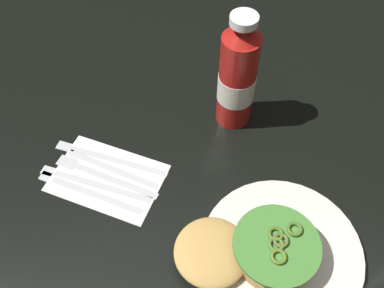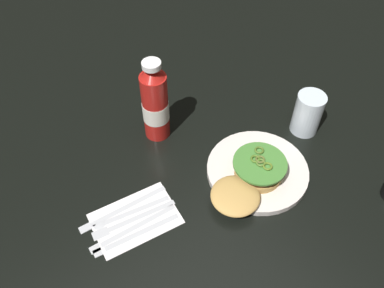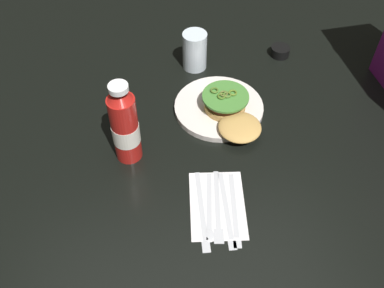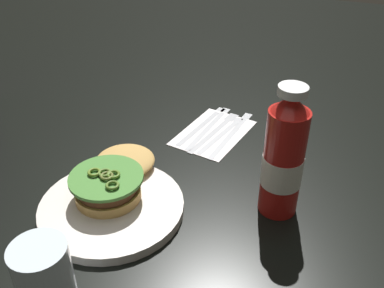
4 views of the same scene
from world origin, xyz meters
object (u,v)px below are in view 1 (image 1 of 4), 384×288
object	(u,v)px
table_knife	(88,181)
dinner_plate	(281,253)
steak_knife	(103,156)
ketchup_bottle	(237,77)
spoon_utensil	(98,162)
fork_utensil	(98,173)
butter_knife	(83,190)
napkin	(107,178)
burger_sandwich	(251,251)

from	to	relation	value
table_knife	dinner_plate	bearing A→B (deg)	168.32
dinner_plate	steak_knife	size ratio (longest dim) A/B	1.15
ketchup_bottle	spoon_utensil	xyz separation A→B (m)	(0.22, 0.15, -0.10)
fork_utensil	table_knife	size ratio (longest dim) A/B	0.94
ketchup_bottle	butter_knife	bearing A→B (deg)	43.05
spoon_utensil	fork_utensil	bearing A→B (deg)	105.26
napkin	spoon_utensil	bearing A→B (deg)	-46.07
dinner_plate	butter_knife	distance (m)	0.34
dinner_plate	burger_sandwich	size ratio (longest dim) A/B	1.18
ketchup_bottle	spoon_utensil	world-z (taller)	ketchup_bottle
burger_sandwich	table_knife	distance (m)	0.30
dinner_plate	fork_utensil	size ratio (longest dim) A/B	1.26
steak_knife	spoon_utensil	size ratio (longest dim) A/B	1.18
burger_sandwich	table_knife	bearing A→B (deg)	-16.65
napkin	butter_knife	distance (m)	0.05
burger_sandwich	ketchup_bottle	bearing A→B (deg)	-77.61
table_knife	fork_utensil	bearing A→B (deg)	-118.73
napkin	spoon_utensil	world-z (taller)	spoon_utensil
burger_sandwich	dinner_plate	bearing A→B (deg)	-160.09
dinner_plate	napkin	size ratio (longest dim) A/B	1.32
table_knife	butter_knife	size ratio (longest dim) A/B	1.05
steak_knife	fork_utensil	world-z (taller)	same
ketchup_bottle	spoon_utensil	size ratio (longest dim) A/B	1.28
dinner_plate	ketchup_bottle	xyz separation A→B (m)	(0.11, -0.26, 0.10)
fork_utensil	butter_knife	distance (m)	0.04
napkin	table_knife	bearing A→B (deg)	27.62
steak_knife	butter_knife	bearing A→B (deg)	80.50
dinner_plate	table_knife	distance (m)	0.34
spoon_utensil	butter_knife	bearing A→B (deg)	82.79
ketchup_bottle	steak_knife	size ratio (longest dim) A/B	1.08
burger_sandwich	ketchup_bottle	xyz separation A→B (m)	(0.06, -0.28, 0.07)
fork_utensil	table_knife	distance (m)	0.02
spoon_utensil	butter_knife	distance (m)	0.06
dinner_plate	butter_knife	xyz separation A→B (m)	(0.33, -0.05, -0.00)
fork_utensil	butter_knife	bearing A→B (deg)	70.09
steak_knife	spoon_utensil	world-z (taller)	same
table_knife	spoon_utensil	bearing A→B (deg)	-96.75
table_knife	napkin	bearing A→B (deg)	-152.38
dinner_plate	ketchup_bottle	distance (m)	0.30
steak_knife	butter_knife	size ratio (longest dim) A/B	1.09
steak_knife	spoon_utensil	bearing A→B (deg)	72.03
butter_knife	table_knife	bearing A→B (deg)	-98.32
butter_knife	spoon_utensil	bearing A→B (deg)	-97.21
burger_sandwich	spoon_utensil	xyz separation A→B (m)	(0.28, -0.13, -0.03)
spoon_utensil	butter_knife	world-z (taller)	same
dinner_plate	ketchup_bottle	world-z (taller)	ketchup_bottle
burger_sandwich	spoon_utensil	size ratio (longest dim) A/B	1.16
dinner_plate	ketchup_bottle	size ratio (longest dim) A/B	1.06
dinner_plate	table_knife	world-z (taller)	dinner_plate
dinner_plate	steak_knife	xyz separation A→B (m)	(0.32, -0.12, -0.00)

